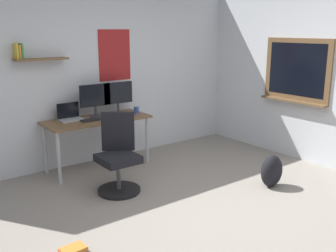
{
  "coord_description": "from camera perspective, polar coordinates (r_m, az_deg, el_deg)",
  "views": [
    {
      "loc": [
        -2.57,
        -2.71,
        1.93
      ],
      "look_at": [
        0.02,
        0.72,
        0.85
      ],
      "focal_mm": 41.51,
      "sensor_mm": 36.0,
      "label": 1
    }
  ],
  "objects": [
    {
      "name": "computer_mouse",
      "position": [
        5.49,
        -8.13,
        1.42
      ],
      "size": [
        0.1,
        0.06,
        0.03
      ],
      "primitive_type": "ellipsoid",
      "color": "#262628",
      "rests_on": "desk"
    },
    {
      "name": "keyboard",
      "position": [
        5.37,
        -10.74,
        0.95
      ],
      "size": [
        0.37,
        0.13,
        0.02
      ],
      "primitive_type": "cube",
      "color": "black",
      "rests_on": "desk"
    },
    {
      "name": "backpack",
      "position": [
        5.04,
        14.97,
        -6.39
      ],
      "size": [
        0.32,
        0.22,
        0.41
      ],
      "primitive_type": "ellipsoid",
      "color": "black",
      "rests_on": "ground"
    },
    {
      "name": "monitor_primary",
      "position": [
        5.52,
        -10.64,
        4.06
      ],
      "size": [
        0.46,
        0.17,
        0.46
      ],
      "color": "#38383D",
      "rests_on": "desk"
    },
    {
      "name": "monitor_secondary",
      "position": [
        5.69,
        -7.34,
        4.48
      ],
      "size": [
        0.46,
        0.17,
        0.46
      ],
      "color": "#38383D",
      "rests_on": "desk"
    },
    {
      "name": "wall_back",
      "position": [
        5.8,
        -10.55,
        7.64
      ],
      "size": [
        5.0,
        0.3,
        2.6
      ],
      "color": "silver",
      "rests_on": "ground"
    },
    {
      "name": "ground_plane",
      "position": [
        4.21,
        5.91,
        -13.31
      ],
      "size": [
        5.2,
        5.2,
        0.0
      ],
      "primitive_type": "plane",
      "color": "gray",
      "rests_on": "ground"
    },
    {
      "name": "coffee_mug",
      "position": [
        5.74,
        -4.68,
        2.36
      ],
      "size": [
        0.08,
        0.08,
        0.09
      ],
      "primitive_type": "cylinder",
      "color": "#334CA5",
      "rests_on": "desk"
    },
    {
      "name": "book_stack_on_floor",
      "position": [
        3.68,
        -13.87,
        -17.38
      ],
      "size": [
        0.25,
        0.19,
        0.07
      ],
      "color": "#C63833",
      "rests_on": "ground"
    },
    {
      "name": "office_chair",
      "position": [
        4.75,
        -7.31,
        -4.73
      ],
      "size": [
        0.55,
        0.57,
        0.95
      ],
      "color": "black",
      "rests_on": "ground"
    },
    {
      "name": "desk",
      "position": [
        5.49,
        -10.37,
        0.35
      ],
      "size": [
        1.46,
        0.6,
        0.72
      ],
      "color": "brown",
      "rests_on": "ground"
    },
    {
      "name": "laptop",
      "position": [
        5.45,
        -14.2,
        1.44
      ],
      "size": [
        0.31,
        0.21,
        0.23
      ],
      "color": "#ADAFB5",
      "rests_on": "desk"
    }
  ]
}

